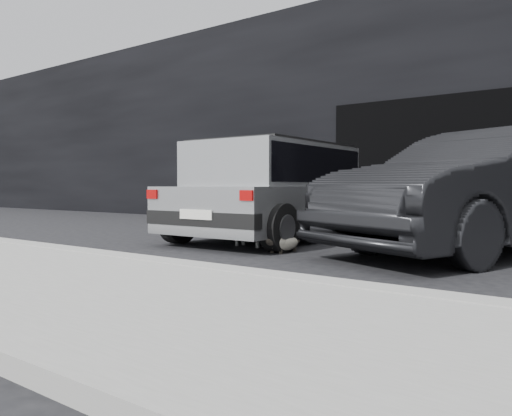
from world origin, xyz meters
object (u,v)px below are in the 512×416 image
Objects in this scene: silver_hatchback at (279,187)px; cat_siamese at (281,243)px; cat_white at (253,232)px; second_car at (491,190)px.

cat_siamese is (0.93, -1.35, -0.70)m from silver_hatchback.
silver_hatchback is 1.25m from cat_white.
silver_hatchback is at bearing -155.58° from second_car.
cat_white reaches higher than cat_siamese.
cat_siamese is 0.73m from cat_white.
second_car is at bearing -143.80° from cat_siamese.
cat_white is (-0.67, 0.29, 0.08)m from cat_siamese.
silver_hatchback is 3.06m from second_car.
second_car reaches higher than cat_siamese.
silver_hatchback is 0.86× the size of second_car.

